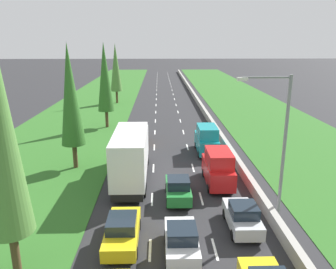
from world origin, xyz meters
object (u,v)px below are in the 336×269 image
(white_hatchback_centre_lane, at_px, (181,240))
(green_hatchback_centre_lane, at_px, (178,189))
(white_box_truck_left_lane, at_px, (131,154))
(silver_hatchback_right_lane, at_px, (242,217))
(red_van_right_lane, at_px, (218,168))
(yellow_sedan_left_lane_second, at_px, (122,230))
(orange_hatchback_left_lane, at_px, (140,136))
(poplar_tree_second, at_px, (70,95))
(poplar_tree_third, at_px, (105,77))
(poplar_tree_fourth, at_px, (116,68))
(street_light_mast, at_px, (279,138))
(teal_van_right_lane, at_px, (207,140))

(white_hatchback_centre_lane, relative_size, green_hatchback_centre_lane, 1.00)
(white_box_truck_left_lane, distance_m, silver_hatchback_right_lane, 10.42)
(silver_hatchback_right_lane, bearing_deg, red_van_right_lane, 93.12)
(yellow_sedan_left_lane_second, distance_m, silver_hatchback_right_lane, 7.06)
(orange_hatchback_left_lane, height_order, green_hatchback_centre_lane, same)
(green_hatchback_centre_lane, relative_size, poplar_tree_second, 0.36)
(poplar_tree_second, bearing_deg, red_van_right_lane, -18.21)
(poplar_tree_second, relative_size, poplar_tree_third, 1.00)
(yellow_sedan_left_lane_second, xyz_separation_m, silver_hatchback_right_lane, (6.94, 1.28, 0.02))
(green_hatchback_centre_lane, bearing_deg, poplar_tree_third, 111.18)
(poplar_tree_third, distance_m, poplar_tree_fourth, 17.48)
(yellow_sedan_left_lane_second, relative_size, red_van_right_lane, 0.92)
(yellow_sedan_left_lane_second, distance_m, orange_hatchback_left_lane, 18.89)
(silver_hatchback_right_lane, relative_size, street_light_mast, 0.43)
(red_van_right_lane, xyz_separation_m, green_hatchback_centre_lane, (-3.23, -2.51, -0.56))
(yellow_sedan_left_lane_second, bearing_deg, white_box_truck_left_lane, 91.04)
(orange_hatchback_left_lane, height_order, poplar_tree_third, poplar_tree_third)
(red_van_right_lane, relative_size, poplar_tree_third, 0.45)
(silver_hatchback_right_lane, relative_size, poplar_tree_third, 0.36)
(white_box_truck_left_lane, xyz_separation_m, poplar_tree_third, (-4.53, 17.23, 4.26))
(orange_hatchback_left_lane, distance_m, street_light_mast, 19.19)
(teal_van_right_lane, relative_size, poplar_tree_second, 0.45)
(white_hatchback_centre_lane, bearing_deg, poplar_tree_second, 123.76)
(poplar_tree_fourth, relative_size, street_light_mast, 1.16)
(teal_van_right_lane, bearing_deg, poplar_tree_fourth, 113.52)
(poplar_tree_third, bearing_deg, red_van_right_lane, -58.29)
(poplar_tree_second, bearing_deg, street_light_mast, -31.52)
(green_hatchback_centre_lane, bearing_deg, white_box_truck_left_lane, 134.83)
(white_box_truck_left_lane, bearing_deg, street_light_mast, -32.74)
(teal_van_right_lane, bearing_deg, poplar_tree_third, 137.03)
(white_box_truck_left_lane, bearing_deg, silver_hatchback_right_lane, -46.57)
(white_hatchback_centre_lane, bearing_deg, green_hatchback_centre_lane, 88.40)
(yellow_sedan_left_lane_second, xyz_separation_m, red_van_right_lane, (6.59, 7.75, 0.59))
(white_box_truck_left_lane, bearing_deg, poplar_tree_third, 104.73)
(red_van_right_lane, relative_size, teal_van_right_lane, 1.00)
(street_light_mast, bearing_deg, poplar_tree_second, 148.48)
(white_box_truck_left_lane, xyz_separation_m, teal_van_right_lane, (6.91, 6.57, -0.78))
(red_van_right_lane, height_order, poplar_tree_second, poplar_tree_second)
(red_van_right_lane, height_order, poplar_tree_third, poplar_tree_third)
(teal_van_right_lane, bearing_deg, poplar_tree_second, -163.13)
(yellow_sedan_left_lane_second, height_order, orange_hatchback_left_lane, orange_hatchback_left_lane)
(yellow_sedan_left_lane_second, bearing_deg, white_hatchback_centre_lane, -18.64)
(white_box_truck_left_lane, height_order, teal_van_right_lane, white_box_truck_left_lane)
(white_box_truck_left_lane, height_order, green_hatchback_centre_lane, white_box_truck_left_lane)
(red_van_right_lane, distance_m, teal_van_right_lane, 7.60)
(silver_hatchback_right_lane, xyz_separation_m, red_van_right_lane, (-0.35, 6.48, 0.56))
(poplar_tree_third, bearing_deg, street_light_mast, -59.07)
(yellow_sedan_left_lane_second, height_order, teal_van_right_lane, teal_van_right_lane)
(silver_hatchback_right_lane, bearing_deg, poplar_tree_third, 115.19)
(poplar_tree_fourth, height_order, street_light_mast, poplar_tree_fourth)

